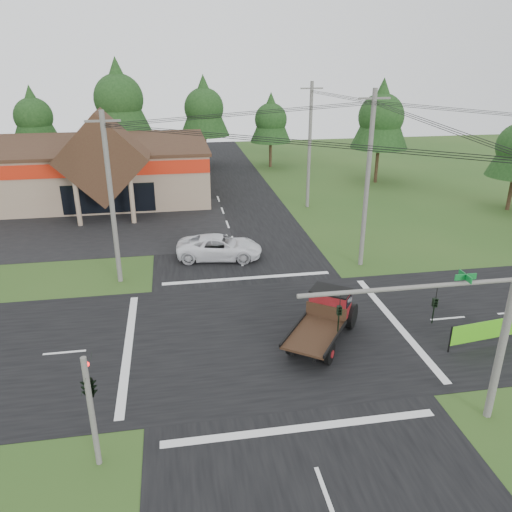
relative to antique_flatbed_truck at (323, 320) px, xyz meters
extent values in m
plane|color=#294B1B|center=(-2.55, 1.04, -1.20)|extent=(120.00, 120.00, 0.00)
cube|color=black|center=(-2.55, 1.04, -1.19)|extent=(12.00, 120.00, 0.02)
cube|color=black|center=(-2.55, 1.04, -1.19)|extent=(120.00, 12.00, 0.02)
cube|color=black|center=(-16.55, 20.04, -1.19)|extent=(28.00, 14.00, 0.02)
cube|color=gray|center=(-18.55, 31.04, 1.30)|extent=(30.00, 15.00, 5.00)
cube|color=#3E2419|center=(-18.55, 31.04, 3.85)|extent=(30.40, 15.40, 0.30)
cube|color=#9E1D0C|center=(-18.55, 23.49, 2.90)|extent=(30.00, 0.12, 1.20)
cube|color=#3E2419|center=(-12.55, 22.54, 4.10)|extent=(7.78, 4.00, 7.78)
cylinder|color=gray|center=(-14.75, 20.84, 0.80)|extent=(0.40, 0.40, 4.00)
cylinder|color=gray|center=(-10.35, 20.84, 0.80)|extent=(0.40, 0.40, 4.00)
cube|color=black|center=(-12.55, 23.52, 0.30)|extent=(8.00, 0.08, 2.60)
cylinder|color=#595651|center=(4.95, -6.46, 2.30)|extent=(0.24, 0.24, 7.00)
cylinder|color=#595651|center=(0.95, -6.46, 4.80)|extent=(8.00, 0.16, 0.16)
imported|color=black|center=(1.95, -6.46, 3.80)|extent=(0.16, 0.20, 1.00)
imported|color=black|center=(-1.55, -6.46, 3.80)|extent=(0.16, 0.20, 1.00)
cube|color=#0C6626|center=(2.95, -6.46, 5.05)|extent=(0.80, 0.04, 0.22)
cylinder|color=#595651|center=(-10.05, -6.46, 1.00)|extent=(0.20, 0.20, 4.40)
imported|color=black|center=(-10.05, -6.26, 2.50)|extent=(0.53, 2.48, 1.00)
sphere|color=#FF0C0C|center=(-10.05, -6.11, 2.70)|extent=(0.18, 0.18, 0.18)
cylinder|color=#595651|center=(-10.55, 9.04, 4.05)|extent=(0.30, 0.30, 10.50)
cube|color=#595651|center=(-10.55, 9.04, 8.70)|extent=(2.00, 0.12, 0.12)
cylinder|color=#595651|center=(5.45, 9.04, 4.55)|extent=(0.30, 0.30, 11.50)
cube|color=#595651|center=(5.45, 9.04, 9.70)|extent=(2.00, 0.12, 0.12)
cylinder|color=#595651|center=(5.45, 23.04, 4.40)|extent=(0.30, 0.30, 11.20)
cube|color=#595651|center=(5.45, 23.04, 9.40)|extent=(2.00, 0.12, 0.12)
cylinder|color=#332316|center=(-22.55, 43.04, 0.55)|extent=(0.36, 0.36, 3.50)
cone|color=black|center=(-22.55, 43.04, 5.60)|extent=(5.60, 5.60, 6.60)
sphere|color=black|center=(-22.55, 43.04, 5.30)|extent=(4.40, 4.40, 4.40)
cylinder|color=#332316|center=(-12.55, 42.04, 1.07)|extent=(0.36, 0.36, 4.55)
cone|color=black|center=(-12.55, 42.04, 7.64)|extent=(7.28, 7.28, 8.58)
sphere|color=black|center=(-12.55, 42.04, 7.25)|extent=(5.72, 5.72, 5.72)
cylinder|color=#332316|center=(-2.55, 43.04, 0.72)|extent=(0.36, 0.36, 3.85)
cone|color=black|center=(-2.55, 43.04, 6.28)|extent=(6.16, 6.16, 7.26)
sphere|color=black|center=(-2.55, 43.04, 5.95)|extent=(4.84, 4.84, 4.84)
cylinder|color=#332316|center=(5.45, 41.04, 0.37)|extent=(0.36, 0.36, 3.15)
cone|color=black|center=(5.45, 41.04, 4.92)|extent=(5.04, 5.04, 5.94)
sphere|color=black|center=(5.45, 41.04, 4.65)|extent=(3.96, 3.96, 3.96)
cylinder|color=#332316|center=(15.45, 31.04, 0.72)|extent=(0.36, 0.36, 3.85)
cone|color=black|center=(15.45, 31.04, 6.28)|extent=(6.16, 6.16, 7.26)
sphere|color=black|center=(15.45, 31.04, 5.95)|extent=(4.84, 4.84, 4.84)
cylinder|color=#332316|center=(23.45, 19.04, 0.37)|extent=(0.36, 0.36, 3.15)
imported|color=white|center=(-3.94, 11.80, -0.38)|extent=(6.25, 3.58, 1.64)
camera|label=1|loc=(-6.85, -20.74, 12.25)|focal=35.00mm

